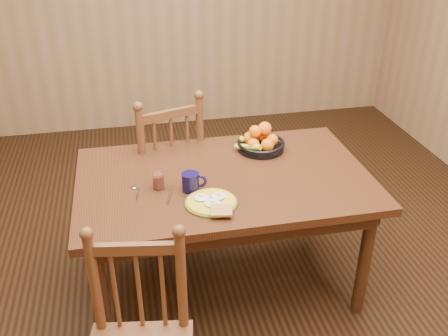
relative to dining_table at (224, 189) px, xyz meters
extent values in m
cube|color=black|center=(0.00, 0.00, -0.67)|extent=(4.50, 5.00, 0.01)
cube|color=black|center=(0.00, 0.00, 0.06)|extent=(1.60, 1.00, 0.04)
cube|color=black|center=(0.00, 0.42, -0.01)|extent=(1.40, 0.04, 0.10)
cube|color=black|center=(0.00, -0.42, -0.01)|extent=(1.40, 0.04, 0.10)
cube|color=black|center=(0.72, 0.00, -0.01)|extent=(0.04, 0.84, 0.10)
cube|color=black|center=(-0.72, 0.00, -0.01)|extent=(0.04, 0.84, 0.10)
cylinder|color=black|center=(-0.70, -0.40, -0.31)|extent=(0.07, 0.07, 0.70)
cylinder|color=black|center=(0.70, -0.40, -0.31)|extent=(0.07, 0.07, 0.70)
cylinder|color=black|center=(-0.70, 0.40, -0.31)|extent=(0.07, 0.07, 0.70)
cylinder|color=black|center=(0.70, 0.40, -0.31)|extent=(0.07, 0.07, 0.70)
cube|color=#543119|center=(-0.30, 0.63, -0.18)|extent=(0.59, 0.57, 0.04)
cylinder|color=#543119|center=(-0.17, 0.86, -0.43)|extent=(0.04, 0.04, 0.46)
cylinder|color=#543119|center=(-0.54, 0.74, -0.43)|extent=(0.04, 0.04, 0.46)
cylinder|color=#543119|center=(-0.06, 0.51, -0.43)|extent=(0.04, 0.04, 0.46)
cylinder|color=#543119|center=(-0.43, 0.39, -0.43)|extent=(0.04, 0.04, 0.46)
cylinder|color=#543119|center=(-0.05, 0.49, 0.10)|extent=(0.05, 0.05, 0.56)
cylinder|color=#543119|center=(-0.42, 0.37, 0.10)|extent=(0.05, 0.05, 0.56)
cylinder|color=#543119|center=(-0.24, 0.43, 0.05)|extent=(0.02, 0.02, 0.43)
cube|color=#543119|center=(-0.24, 0.43, 0.30)|extent=(0.38, 0.14, 0.05)
cylinder|color=#543119|center=(-0.69, -0.69, 0.04)|extent=(0.04, 0.04, 0.52)
cylinder|color=#543119|center=(-0.34, -0.75, 0.04)|extent=(0.04, 0.04, 0.52)
cylinder|color=#543119|center=(-0.51, -0.72, -0.01)|extent=(0.02, 0.02, 0.40)
cube|color=#543119|center=(-0.51, -0.72, 0.22)|extent=(0.36, 0.09, 0.05)
cylinder|color=#59601E|center=(-0.12, -0.26, 0.09)|extent=(0.26, 0.26, 0.01)
cylinder|color=gold|center=(-0.12, -0.26, 0.10)|extent=(0.24, 0.24, 0.01)
ellipsoid|color=silver|center=(-0.17, -0.23, 0.11)|extent=(0.08, 0.08, 0.01)
cube|color=#F2E08C|center=(-0.17, -0.23, 0.12)|extent=(0.02, 0.02, 0.01)
ellipsoid|color=silver|center=(-0.08, -0.23, 0.11)|extent=(0.08, 0.08, 0.01)
cube|color=#F2E08C|center=(-0.08, -0.23, 0.12)|extent=(0.02, 0.02, 0.01)
ellipsoid|color=silver|center=(-0.12, -0.29, 0.11)|extent=(0.08, 0.08, 0.01)
cube|color=#F2E08C|center=(-0.12, -0.29, 0.12)|extent=(0.02, 0.02, 0.01)
cube|color=brown|center=(-0.09, -0.37, 0.11)|extent=(0.12, 0.12, 0.01)
cube|color=silver|center=(-0.32, -0.15, 0.09)|extent=(0.05, 0.14, 0.00)
cube|color=silver|center=(-0.30, -0.07, 0.09)|extent=(0.04, 0.05, 0.00)
cube|color=silver|center=(-0.48, -0.10, 0.09)|extent=(0.03, 0.12, 0.00)
ellipsoid|color=silver|center=(-0.49, -0.02, 0.09)|extent=(0.03, 0.04, 0.01)
cylinder|color=black|center=(-0.20, -0.11, 0.13)|extent=(0.09, 0.09, 0.10)
torus|color=black|center=(-0.15, -0.11, 0.13)|extent=(0.07, 0.04, 0.07)
cylinder|color=black|center=(-0.20, -0.11, 0.18)|extent=(0.08, 0.08, 0.00)
cylinder|color=silver|center=(-0.36, -0.06, 0.13)|extent=(0.06, 0.06, 0.09)
cylinder|color=maroon|center=(-0.36, -0.06, 0.12)|extent=(0.05, 0.05, 0.07)
cylinder|color=black|center=(0.28, 0.27, 0.09)|extent=(0.28, 0.28, 0.02)
torus|color=black|center=(0.28, 0.27, 0.13)|extent=(0.29, 0.29, 0.02)
cylinder|color=black|center=(0.28, 0.27, 0.09)|extent=(0.10, 0.10, 0.01)
sphere|color=orange|center=(0.35, 0.27, 0.14)|extent=(0.07, 0.07, 0.07)
sphere|color=orange|center=(0.31, 0.34, 0.14)|extent=(0.08, 0.08, 0.08)
sphere|color=orange|center=(0.23, 0.31, 0.15)|extent=(0.08, 0.08, 0.08)
sphere|color=orange|center=(0.23, 0.23, 0.14)|extent=(0.07, 0.07, 0.07)
sphere|color=orange|center=(0.31, 0.21, 0.14)|extent=(0.08, 0.08, 0.08)
sphere|color=orange|center=(0.31, 0.30, 0.21)|extent=(0.08, 0.08, 0.08)
sphere|color=orange|center=(0.25, 0.28, 0.20)|extent=(0.07, 0.07, 0.07)
cylinder|color=yellow|center=(0.19, 0.23, 0.13)|extent=(0.10, 0.17, 0.07)
camera|label=1|loc=(-0.48, -2.33, 1.45)|focal=40.00mm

